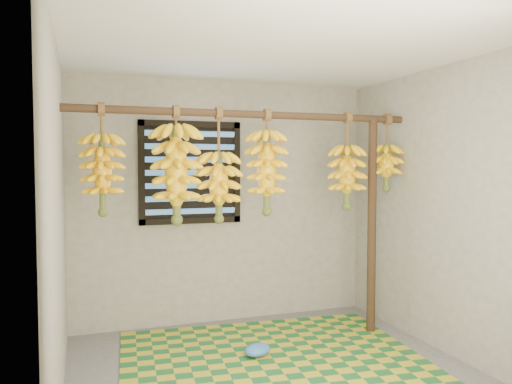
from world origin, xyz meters
name	(u,v)px	position (x,y,z in m)	size (l,w,h in m)	color
floor	(281,380)	(0.00, 0.00, -0.01)	(3.00, 3.00, 0.01)	#545454
ceiling	(282,47)	(0.00, 0.00, 2.40)	(3.00, 3.00, 0.01)	silver
wall_back	(225,202)	(0.00, 1.50, 1.20)	(3.00, 0.01, 2.40)	gray
wall_left	(57,225)	(-1.50, 0.00, 1.20)	(0.01, 3.00, 2.40)	gray
wall_right	(451,210)	(1.50, 0.00, 1.20)	(0.01, 3.00, 2.40)	gray
window	(191,173)	(-0.35, 1.48, 1.50)	(1.00, 0.04, 1.00)	black
hanging_pole	(250,114)	(0.00, 0.70, 2.00)	(0.06, 0.06, 3.00)	#452B1B
support_post	(372,226)	(1.20, 0.70, 1.00)	(0.08, 0.08, 2.00)	#452B1B
woven_mat	(273,359)	(0.08, 0.37, 0.01)	(2.39, 1.91, 0.01)	#1A5928
plastic_bag	(257,350)	(-0.02, 0.46, 0.06)	(0.24, 0.18, 0.10)	blue
banana_bunch_a	(102,174)	(-1.20, 0.70, 1.50)	(0.32, 0.32, 0.86)	brown
banana_bunch_b	(176,174)	(-0.63, 0.70, 1.50)	(0.36, 0.36, 0.94)	brown
banana_bunch_c	(219,187)	(-0.28, 0.70, 1.39)	(0.35, 0.35, 0.95)	brown
banana_bunch_d	(267,172)	(0.15, 0.70, 1.51)	(0.32, 0.32, 0.90)	brown
banana_bunch_e	(347,177)	(0.93, 0.70, 1.47)	(0.32, 0.32, 0.87)	brown
banana_bunch_f	(386,167)	(1.35, 0.70, 1.55)	(0.28, 0.28, 0.72)	brown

